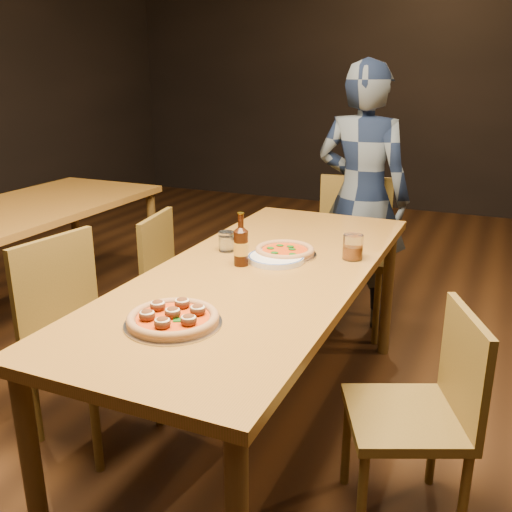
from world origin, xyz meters
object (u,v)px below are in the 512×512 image
at_px(chair_main_e, 405,415).
at_px(amber_glass, 353,247).
at_px(pizza_margherita, 285,251).
at_px(pizza_meatball, 173,318).
at_px(chair_main_nw, 93,339).
at_px(diner, 362,197).
at_px(beer_bottle, 241,247).
at_px(chair_main_sw, 191,288).
at_px(chair_end, 350,254).
at_px(table_main, 261,286).
at_px(plate_stack, 276,258).
at_px(table_left, 5,224).
at_px(water_glass, 227,241).

xyz_separation_m(chair_main_e, amber_glass, (-0.34, 0.53, 0.40)).
bearing_deg(pizza_margherita, pizza_meatball, -94.86).
relative_size(chair_main_nw, diner, 0.57).
distance_m(beer_bottle, amber_glass, 0.47).
bearing_deg(chair_main_sw, beer_bottle, -140.33).
relative_size(chair_end, diner, 0.60).
height_order(table_main, pizza_margherita, pizza_margherita).
bearing_deg(chair_main_sw, pizza_margherita, -120.00).
bearing_deg(chair_main_nw, pizza_meatball, -108.51).
bearing_deg(plate_stack, pizza_margherita, 88.24).
xyz_separation_m(chair_end, amber_glass, (0.24, -0.92, 0.33)).
relative_size(plate_stack, diner, 0.15).
height_order(pizza_meatball, amber_glass, amber_glass).
xyz_separation_m(chair_end, pizza_meatball, (-0.11, -1.78, 0.30)).
height_order(pizza_meatball, beer_bottle, beer_bottle).
distance_m(chair_main_sw, beer_bottle, 0.76).
distance_m(table_left, plate_stack, 1.73).
bearing_deg(chair_end, table_main, -100.75).
xyz_separation_m(table_main, diner, (0.08, 1.32, 0.11)).
bearing_deg(chair_main_nw, diner, -15.77).
relative_size(pizza_margherita, beer_bottle, 1.28).
bearing_deg(table_left, chair_main_nw, -29.03).
relative_size(chair_end, beer_bottle, 4.38).
height_order(table_left, amber_glass, amber_glass).
height_order(table_left, water_glass, water_glass).
bearing_deg(diner, pizza_margherita, 93.96).
relative_size(chair_main_sw, water_glass, 9.68).
bearing_deg(pizza_margherita, table_left, 176.98).
bearing_deg(chair_end, water_glass, -113.69).
relative_size(chair_end, plate_stack, 4.00).
xyz_separation_m(pizza_meatball, pizza_margherita, (0.07, 0.79, -0.00)).
relative_size(table_main, chair_end, 2.13).
bearing_deg(pizza_meatball, beer_bottle, 94.42).
xyz_separation_m(chair_end, plate_stack, (-0.04, -1.08, 0.29)).
height_order(chair_main_sw, water_glass, chair_main_sw).
distance_m(chair_main_sw, water_glass, 0.58).
height_order(beer_bottle, diner, diner).
bearing_deg(water_glass, diner, 74.89).
bearing_deg(chair_end, diner, 72.41).
height_order(pizza_meatball, water_glass, water_glass).
bearing_deg(water_glass, beer_bottle, -46.53).
distance_m(pizza_margherita, plate_stack, 0.09).
height_order(chair_main_nw, diner, diner).
height_order(plate_stack, beer_bottle, beer_bottle).
bearing_deg(table_main, chair_main_nw, -155.12).
bearing_deg(diner, chair_main_nw, 73.32).
bearing_deg(chair_main_e, chair_end, 178.12).
height_order(chair_main_nw, chair_main_e, chair_main_nw).
bearing_deg(amber_glass, table_left, 179.20).
bearing_deg(pizza_meatball, chair_main_sw, 117.70).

